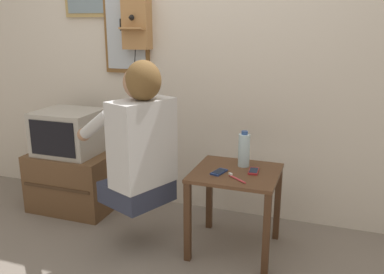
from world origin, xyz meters
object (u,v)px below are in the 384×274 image
(cell_phone_held, at_px, (219,172))
(person, at_px, (140,139))
(cell_phone_spare, at_px, (254,171))
(water_bottle, at_px, (244,150))
(toothbrush, at_px, (236,178))
(television, at_px, (69,132))
(wall_mirror, at_px, (126,31))
(wall_phone_antique, at_px, (136,22))

(cell_phone_held, bearing_deg, person, -152.08)
(cell_phone_spare, height_order, water_bottle, water_bottle)
(cell_phone_spare, distance_m, toothbrush, 0.18)
(television, relative_size, wall_mirror, 0.73)
(water_bottle, xyz_separation_m, toothbrush, (0.01, -0.25, -0.11))
(person, height_order, water_bottle, person)
(person, distance_m, water_bottle, 0.68)
(wall_phone_antique, bearing_deg, person, -63.45)
(cell_phone_spare, bearing_deg, television, 168.96)
(television, xyz_separation_m, toothbrush, (1.43, -0.33, -0.08))
(wall_phone_antique, bearing_deg, water_bottle, -21.72)
(television, distance_m, toothbrush, 1.47)
(water_bottle, bearing_deg, cell_phone_spare, -46.33)
(wall_phone_antique, distance_m, wall_mirror, 0.14)
(person, bearing_deg, cell_phone_held, -53.79)
(television, distance_m, cell_phone_spare, 1.52)
(television, bearing_deg, wall_mirror, 42.09)
(person, xyz_separation_m, water_bottle, (0.61, 0.29, -0.10))
(cell_phone_spare, bearing_deg, wall_phone_antique, 151.23)
(person, xyz_separation_m, toothbrush, (0.62, 0.05, -0.20))
(water_bottle, bearing_deg, person, -154.22)
(wall_mirror, distance_m, water_bottle, 1.36)
(person, relative_size, toothbrush, 7.22)
(person, distance_m, television, 0.91)
(water_bottle, bearing_deg, wall_phone_antique, 158.28)
(wall_phone_antique, bearing_deg, television, -148.62)
(cell_phone_held, bearing_deg, water_bottle, 71.59)
(person, relative_size, television, 1.97)
(cell_phone_spare, relative_size, water_bottle, 0.54)
(television, relative_size, cell_phone_spare, 3.69)
(wall_phone_antique, relative_size, toothbrush, 6.38)
(wall_mirror, height_order, toothbrush, wall_mirror)
(television, height_order, wall_phone_antique, wall_phone_antique)
(cell_phone_held, distance_m, toothbrush, 0.14)
(water_bottle, height_order, toothbrush, water_bottle)
(cell_phone_spare, bearing_deg, toothbrush, -120.50)
(water_bottle, bearing_deg, wall_mirror, 158.45)
(wall_mirror, bearing_deg, television, -137.91)
(television, relative_size, water_bottle, 1.98)
(wall_phone_antique, bearing_deg, cell_phone_spare, -24.34)
(wall_mirror, distance_m, cell_phone_spare, 1.51)
(wall_mirror, bearing_deg, person, -57.92)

